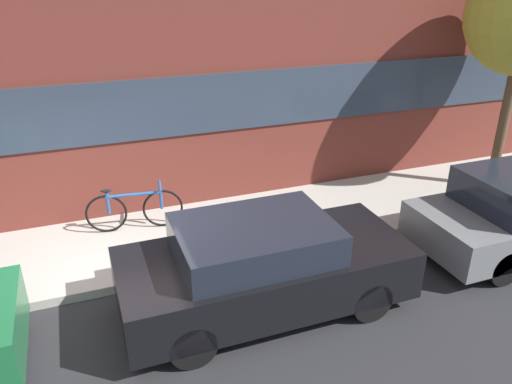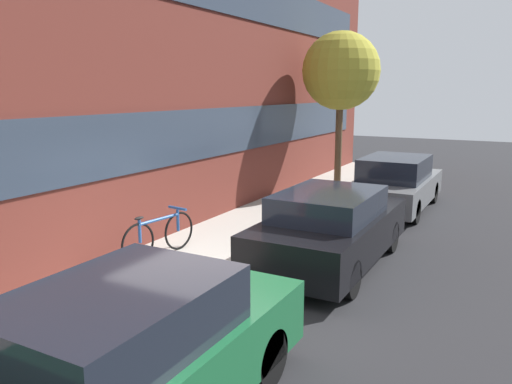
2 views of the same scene
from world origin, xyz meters
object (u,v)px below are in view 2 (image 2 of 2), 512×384
Objects in this scene: bicycle at (159,234)px; parked_car_green at (131,361)px; parked_car_black at (331,228)px; street_tree at (341,72)px; parked_car_grey at (395,184)px; fire_hydrant at (20,337)px.

parked_car_green is at bearing -136.05° from bicycle.
street_tree reaches higher than parked_car_black.
parked_car_grey is 0.89× the size of street_tree.
parked_car_grey is 5.34× the size of fire_hydrant.
fire_hydrant is (0.05, 1.59, -0.19)m from parked_car_green.
parked_car_black is at bearing -55.18° from bicycle.
parked_car_green is at bearing 180.00° from parked_car_grey.
bicycle is at bearing 36.19° from parked_car_green.
parked_car_green reaches higher than parked_car_black.
parked_car_grey is 3.73m from street_tree.
parked_car_grey is at bearing -9.10° from fire_hydrant.
bicycle is (-6.28, 2.72, -0.14)m from parked_car_grey.
bicycle is 8.09m from street_tree.
fire_hydrant is (-5.06, 1.59, -0.15)m from parked_car_black.
street_tree is (6.06, 2.00, 2.93)m from parked_car_black.
street_tree is (1.17, 2.00, 2.93)m from parked_car_grey.
parked_car_green is at bearing -91.80° from fire_hydrant.
street_tree reaches higher than parked_car_grey.
bicycle reaches higher than fire_hydrant.
street_tree reaches higher than parked_car_green.
parked_car_black is (5.11, 0.00, -0.03)m from parked_car_green.
parked_car_grey is at bearing -0.00° from parked_car_green.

